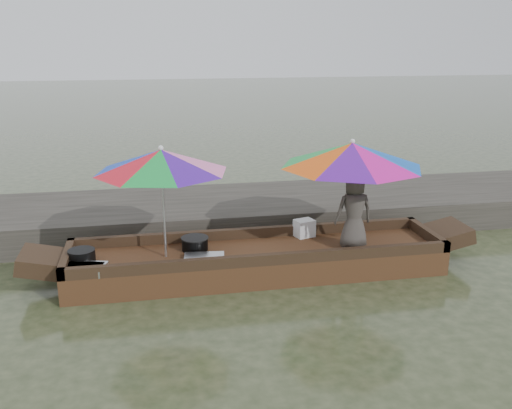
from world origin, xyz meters
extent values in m
plane|color=#2A351C|center=(0.00, 0.00, 0.00)|extent=(80.00, 80.00, 0.00)
cube|color=#2D2B26|center=(0.00, 2.20, 0.25)|extent=(22.00, 2.20, 0.50)
cube|color=#3C2714|center=(0.00, 0.00, 0.17)|extent=(5.30, 1.20, 0.35)
cylinder|color=black|center=(-2.40, -0.02, 0.44)|extent=(0.36, 0.36, 0.19)
cube|color=silver|center=(-2.35, -0.36, 0.39)|extent=(0.62, 0.49, 0.09)
cube|color=silver|center=(-0.78, -0.25, 0.38)|extent=(0.58, 0.43, 0.06)
cylinder|color=black|center=(-0.87, 0.18, 0.44)|extent=(0.37, 0.37, 0.17)
cube|color=silver|center=(0.81, 0.45, 0.48)|extent=(0.33, 0.29, 0.26)
imported|color=#443F39|center=(1.37, -0.14, 0.90)|extent=(0.55, 0.36, 1.10)
camera|label=1|loc=(-1.45, -7.44, 3.26)|focal=40.00mm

